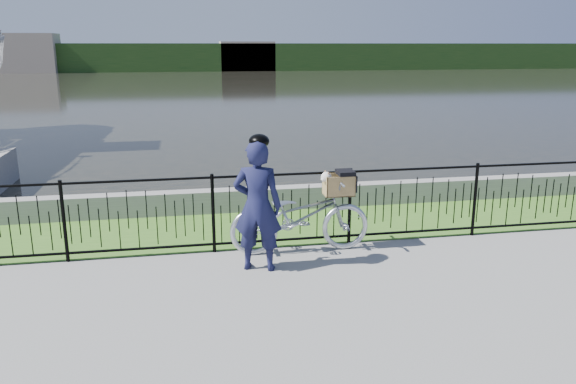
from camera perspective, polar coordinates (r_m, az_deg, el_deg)
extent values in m
plane|color=gray|center=(6.83, 1.88, -10.26)|extent=(120.00, 120.00, 0.00)
cube|color=#427224|center=(9.21, -1.60, -3.49)|extent=(60.00, 2.00, 0.01)
plane|color=black|center=(39.17, -8.70, 10.37)|extent=(120.00, 120.00, 0.00)
cube|color=gray|center=(10.10, -2.50, -0.68)|extent=(60.00, 0.30, 0.40)
cube|color=#27471B|center=(66.07, -9.65, 13.36)|extent=(120.00, 6.00, 3.00)
cube|color=#A49384|center=(66.17, -25.80, 12.58)|extent=(8.00, 4.00, 4.00)
cube|color=#A49384|center=(64.97, -4.18, 13.59)|extent=(6.00, 3.00, 3.20)
imported|color=silver|center=(7.96, 1.23, -2.49)|extent=(2.00, 0.70, 1.05)
cube|color=black|center=(8.01, 5.15, -0.31)|extent=(0.38, 0.18, 0.02)
cube|color=olive|center=(8.00, 5.16, -0.26)|extent=(0.42, 0.28, 0.01)
cube|color=olive|center=(8.09, 4.93, 0.94)|extent=(0.42, 0.02, 0.30)
cube|color=olive|center=(7.85, 5.44, 0.48)|extent=(0.42, 0.02, 0.30)
cube|color=olive|center=(8.03, 6.57, 0.78)|extent=(0.01, 0.28, 0.30)
cube|color=olive|center=(7.92, 3.77, 0.65)|extent=(0.01, 0.28, 0.30)
cube|color=black|center=(7.95, 5.85, 1.99)|extent=(0.23, 0.29, 0.06)
cube|color=black|center=(8.02, 6.69, 0.99)|extent=(0.02, 0.29, 0.24)
ellipsoid|color=silver|center=(7.97, 5.04, 0.59)|extent=(0.31, 0.22, 0.20)
sphere|color=silver|center=(7.87, 3.91, 1.52)|extent=(0.15, 0.15, 0.15)
sphere|color=silver|center=(7.85, 3.59, 1.26)|extent=(0.07, 0.07, 0.07)
sphere|color=black|center=(7.83, 3.43, 1.20)|extent=(0.02, 0.02, 0.02)
cone|color=brown|center=(7.92, 3.81, 2.04)|extent=(0.06, 0.08, 0.08)
cone|color=brown|center=(7.83, 4.14, 1.89)|extent=(0.06, 0.08, 0.08)
imported|color=#141638|center=(7.26, -3.12, -1.44)|extent=(0.72, 0.58, 1.73)
ellipsoid|color=black|center=(7.07, -3.22, 5.14)|extent=(0.26, 0.29, 0.18)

